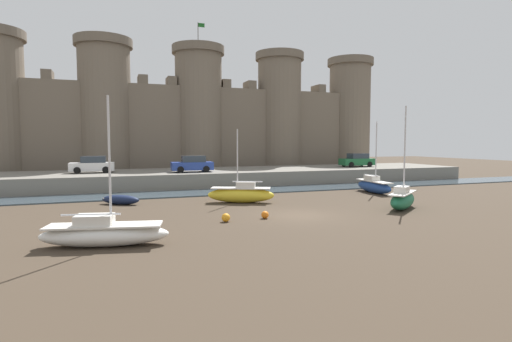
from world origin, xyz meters
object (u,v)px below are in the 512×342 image
(mooring_buoy_mid_mud, at_px, (226,218))
(car_quay_west, at_px, (357,160))
(car_quay_centre_west, at_px, (193,164))
(sailboat_midflat_right, at_px, (374,186))
(sailboat_midflat_centre, at_px, (241,194))
(rowboat_near_channel_left, at_px, (120,200))
(car_quay_east, at_px, (92,165))
(sailboat_midflat_left, at_px, (104,233))
(mooring_buoy_near_channel, at_px, (265,215))
(sailboat_near_channel_right, at_px, (403,199))

(mooring_buoy_mid_mud, xyz_separation_m, car_quay_west, (22.15, 19.81, 2.05))
(car_quay_centre_west, xyz_separation_m, car_quay_west, (20.50, 1.62, 0.00))
(mooring_buoy_mid_mud, bearing_deg, sailboat_midflat_right, 26.72)
(sailboat_midflat_centre, height_order, car_quay_west, sailboat_midflat_centre)
(rowboat_near_channel_left, height_order, car_quay_centre_west, car_quay_centre_west)
(sailboat_midflat_centre, bearing_deg, car_quay_east, 127.68)
(sailboat_midflat_left, xyz_separation_m, mooring_buoy_near_channel, (8.85, 3.42, -0.35))
(car_quay_east, bearing_deg, sailboat_midflat_right, -27.76)
(sailboat_midflat_right, height_order, car_quay_centre_west, sailboat_midflat_right)
(sailboat_near_channel_right, bearing_deg, sailboat_midflat_centre, 145.63)
(rowboat_near_channel_left, xyz_separation_m, sailboat_near_channel_right, (17.87, -8.59, 0.31))
(rowboat_near_channel_left, bearing_deg, sailboat_midflat_left, -94.45)
(sailboat_near_channel_right, distance_m, car_quay_centre_west, 21.11)
(sailboat_midflat_centre, height_order, car_quay_east, sailboat_midflat_centre)
(mooring_buoy_mid_mud, bearing_deg, car_quay_centre_west, 84.82)
(sailboat_near_channel_right, height_order, sailboat_midflat_left, sailboat_near_channel_right)
(sailboat_midflat_right, relative_size, sailboat_midflat_centre, 1.15)
(mooring_buoy_near_channel, bearing_deg, car_quay_centre_west, 92.52)
(sailboat_midflat_right, relative_size, rowboat_near_channel_left, 2.13)
(sailboat_near_channel_right, distance_m, mooring_buoy_mid_mud, 12.40)
(sailboat_midflat_centre, height_order, mooring_buoy_mid_mud, sailboat_midflat_centre)
(car_quay_west, bearing_deg, rowboat_near_channel_left, -158.06)
(sailboat_near_channel_right, xyz_separation_m, mooring_buoy_mid_mud, (-12.39, -0.10, -0.43))
(sailboat_midflat_left, distance_m, car_quay_west, 36.76)
(sailboat_midflat_centre, xyz_separation_m, mooring_buoy_mid_mud, (-3.01, -6.51, -0.41))
(sailboat_midflat_right, relative_size, car_quay_west, 1.52)
(sailboat_midflat_centre, bearing_deg, sailboat_near_channel_right, -34.37)
(sailboat_midflat_right, height_order, rowboat_near_channel_left, sailboat_midflat_right)
(sailboat_midflat_right, height_order, sailboat_midflat_centre, sailboat_midflat_right)
(sailboat_midflat_right, distance_m, car_quay_west, 13.46)
(rowboat_near_channel_left, xyz_separation_m, car_quay_east, (-2.29, 11.78, 1.93))
(car_quay_centre_west, xyz_separation_m, car_quay_east, (-9.41, 2.27, 0.00))
(sailboat_midflat_right, xyz_separation_m, mooring_buoy_near_channel, (-13.46, -7.85, -0.41))
(sailboat_midflat_left, height_order, car_quay_west, sailboat_midflat_left)
(sailboat_midflat_centre, bearing_deg, rowboat_near_channel_left, 165.62)
(car_quay_west, xyz_separation_m, car_quay_east, (-29.92, 0.65, 0.00))
(sailboat_midflat_left, bearing_deg, car_quay_east, 93.28)
(sailboat_midflat_left, distance_m, mooring_buoy_mid_mud, 7.20)
(sailboat_near_channel_right, height_order, car_quay_east, sailboat_near_channel_right)
(rowboat_near_channel_left, distance_m, car_quay_east, 12.15)
(car_quay_centre_west, bearing_deg, mooring_buoy_near_channel, -87.48)
(sailboat_midflat_right, height_order, sailboat_midflat_left, sailboat_midflat_left)
(sailboat_midflat_right, distance_m, sailboat_near_channel_right, 8.65)
(sailboat_midflat_left, height_order, mooring_buoy_near_channel, sailboat_midflat_left)
(sailboat_midflat_left, bearing_deg, mooring_buoy_mid_mud, 27.01)
(mooring_buoy_near_channel, bearing_deg, sailboat_near_channel_right, -0.32)
(sailboat_midflat_right, bearing_deg, car_quay_east, 152.24)
(car_quay_centre_west, distance_m, car_quay_west, 20.57)
(sailboat_midflat_right, bearing_deg, mooring_buoy_mid_mud, -153.28)
(sailboat_midflat_right, relative_size, sailboat_near_channel_right, 0.91)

